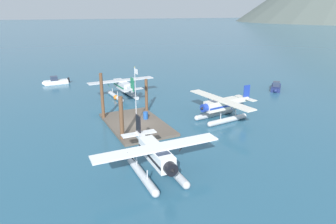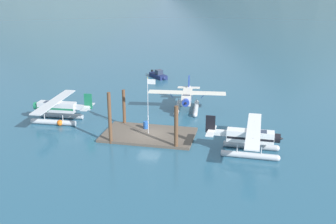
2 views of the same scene
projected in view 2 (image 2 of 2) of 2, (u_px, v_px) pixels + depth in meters
The scene contains 12 objects.
ground_plane at pixel (149, 136), 47.07m from camera, with size 1200.00×1200.00×0.00m, color #285670.
dock_platform at pixel (149, 135), 47.02m from camera, with size 10.48×6.22×0.30m, color brown.
piling_near_left at pixel (110, 118), 44.10m from camera, with size 0.39×0.39×5.84m, color brown.
piling_near_right at pixel (176, 128), 42.89m from camera, with size 0.44×0.44×4.79m, color brown.
piling_far_left at pixel (124, 108), 49.82m from camera, with size 0.38×0.38×4.51m, color brown.
flagpole at pixel (149, 100), 45.73m from camera, with size 0.95×0.10×6.61m.
fuel_drum at pixel (146, 125), 48.39m from camera, with size 0.62×0.62×0.88m.
mooring_buoy at pixel (60, 123), 50.17m from camera, with size 0.73×0.73×0.73m, color orange.
seaplane_white_stbd_aft at pixel (250, 139), 42.00m from camera, with size 7.98×10.42×3.84m.
seaplane_silver_port_fwd at pixel (57, 109), 51.26m from camera, with size 7.98×10.45×3.84m.
seaplane_cream_bow_right at pixel (187, 99), 55.41m from camera, with size 10.49×7.96×3.84m.
boat_navy_open_north at pixel (159, 75), 73.30m from camera, with size 3.96×4.10×1.50m.
Camera 2 is at (11.40, -42.24, 17.72)m, focal length 43.58 mm.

